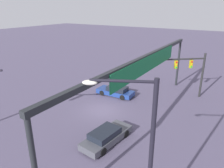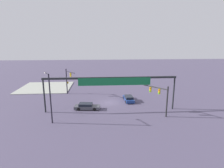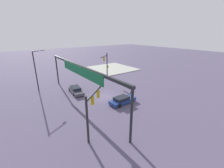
{
  "view_description": "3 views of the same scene",
  "coord_description": "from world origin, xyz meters",
  "px_view_note": "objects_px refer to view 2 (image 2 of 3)",
  "views": [
    {
      "loc": [
        16.9,
        11.66,
        10.52
      ],
      "look_at": [
        0.37,
        1.42,
        3.43
      ],
      "focal_mm": 34.05,
      "sensor_mm": 36.0,
      "label": 1
    },
    {
      "loc": [
        2.1,
        36.96,
        12.85
      ],
      "look_at": [
        -0.78,
        -2.51,
        3.53
      ],
      "focal_mm": 29.23,
      "sensor_mm": 36.0,
      "label": 2
    },
    {
      "loc": [
        -21.61,
        13.88,
        11.26
      ],
      "look_at": [
        -0.92,
        -1.3,
        2.39
      ],
      "focal_mm": 24.02,
      "sensor_mm": 36.0,
      "label": 3
    }
  ],
  "objects_px": {
    "traffic_signal_near_corner": "(68,79)",
    "traffic_signal_opposite_side": "(161,95)",
    "streetlamp_curved_arm": "(50,94)",
    "sedan_car_approaching": "(87,106)",
    "sedan_car_waiting_far": "(129,98)"
  },
  "relations": [
    {
      "from": "traffic_signal_near_corner",
      "to": "traffic_signal_opposite_side",
      "type": "relative_size",
      "value": 1.15
    },
    {
      "from": "traffic_signal_near_corner",
      "to": "sedan_car_approaching",
      "type": "xyz_separation_m",
      "value": [
        -5.11,
        10.66,
        -3.38
      ]
    },
    {
      "from": "sedan_car_approaching",
      "to": "sedan_car_waiting_far",
      "type": "relative_size",
      "value": 1.07
    },
    {
      "from": "streetlamp_curved_arm",
      "to": "traffic_signal_opposite_side",
      "type": "bearing_deg",
      "value": -111.11
    },
    {
      "from": "traffic_signal_near_corner",
      "to": "traffic_signal_opposite_side",
      "type": "height_order",
      "value": "traffic_signal_near_corner"
    },
    {
      "from": "streetlamp_curved_arm",
      "to": "sedan_car_approaching",
      "type": "distance_m",
      "value": 8.65
    },
    {
      "from": "traffic_signal_opposite_side",
      "to": "sedan_car_approaching",
      "type": "xyz_separation_m",
      "value": [
        13.17,
        -3.64,
        -3.08
      ]
    },
    {
      "from": "traffic_signal_opposite_side",
      "to": "streetlamp_curved_arm",
      "type": "bearing_deg",
      "value": 55.96
    },
    {
      "from": "sedan_car_waiting_far",
      "to": "traffic_signal_near_corner",
      "type": "bearing_deg",
      "value": 63.61
    },
    {
      "from": "sedan_car_approaching",
      "to": "sedan_car_waiting_far",
      "type": "xyz_separation_m",
      "value": [
        -8.87,
        -4.39,
        -0.0
      ]
    },
    {
      "from": "streetlamp_curved_arm",
      "to": "sedan_car_approaching",
      "type": "xyz_separation_m",
      "value": [
        -5.34,
        -5.4,
        -4.15
      ]
    },
    {
      "from": "traffic_signal_near_corner",
      "to": "streetlamp_curved_arm",
      "type": "bearing_deg",
      "value": -36.87
    },
    {
      "from": "streetlamp_curved_arm",
      "to": "traffic_signal_near_corner",
      "type": "bearing_deg",
      "value": -27.34
    },
    {
      "from": "traffic_signal_near_corner",
      "to": "traffic_signal_opposite_side",
      "type": "distance_m",
      "value": 23.22
    },
    {
      "from": "traffic_signal_near_corner",
      "to": "sedan_car_approaching",
      "type": "distance_m",
      "value": 12.3
    }
  ]
}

